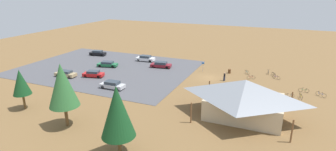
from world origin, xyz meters
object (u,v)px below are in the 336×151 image
object	(u,v)px
pine_mideast	(21,82)
bicycle_teal_trailside	(247,72)
bicycle_silver_back_row	(268,72)
bicycle_blue_yard_center	(321,94)
car_tan_front_row	(66,74)
bicycle_purple_yard_front	(276,77)
visitor_at_bikes	(224,76)
car_green_aisle_side	(107,64)
lot_sign	(203,65)
car_silver_inner_stall	(112,85)
car_black_by_curb	(98,53)
pine_west	(62,85)
bicycle_orange_near_sign	(300,105)
bicycle_green_edge_north	(304,90)
bicycle_white_edge_south	(289,96)
pine_midwest	(117,112)
car_maroon_end_stall	(161,65)
car_white_back_corner	(145,58)
bike_pavilion	(245,96)
bicycle_red_lone_west	(251,77)
bicycle_black_mid_cluster	(273,74)
trash_bin	(229,71)
bicycle_yellow_near_porch	(301,96)

from	to	relation	value
pine_mideast	bicycle_teal_trailside	xyz separation A→B (m)	(-29.03, -31.17, -3.93)
bicycle_silver_back_row	bicycle_blue_yard_center	xyz separation A→B (m)	(-9.10, 9.85, 0.01)
car_tan_front_row	bicycle_silver_back_row	bearing A→B (deg)	-154.11
bicycle_purple_yard_front	visitor_at_bikes	bearing A→B (deg)	28.64
car_tan_front_row	car_green_aisle_side	size ratio (longest dim) A/B	0.93
lot_sign	car_silver_inner_stall	xyz separation A→B (m)	(12.30, 16.73, -0.67)
car_black_by_curb	car_silver_inner_stall	bearing A→B (deg)	132.66
pine_west	bicycle_silver_back_row	size ratio (longest dim) A/B	5.15
bicycle_orange_near_sign	bicycle_green_edge_north	size ratio (longest dim) A/B	0.95
bicycle_blue_yard_center	visitor_at_bikes	bearing A→B (deg)	-5.79
bicycle_purple_yard_front	bicycle_white_edge_south	xyz separation A→B (m)	(-2.33, 9.67, -0.00)
pine_midwest	car_maroon_end_stall	world-z (taller)	pine_midwest
car_tan_front_row	car_white_back_corner	bearing A→B (deg)	-118.35
bike_pavilion	car_white_back_corner	distance (m)	34.57
bicycle_red_lone_west	pine_mideast	bearing A→B (deg)	42.88
car_black_by_curb	visitor_at_bikes	distance (m)	36.63
bicycle_silver_back_row	car_silver_inner_stall	world-z (taller)	car_silver_inner_stall
bicycle_black_mid_cluster	car_tan_front_row	size ratio (longest dim) A/B	0.35
bicycle_purple_yard_front	car_tan_front_row	bearing A→B (deg)	21.37
bicycle_green_edge_north	car_white_back_corner	distance (m)	36.37
car_silver_inner_stall	car_tan_front_row	bearing A→B (deg)	-8.35
bicycle_purple_yard_front	visitor_at_bikes	world-z (taller)	visitor_at_bikes
car_green_aisle_side	car_silver_inner_stall	bearing A→B (deg)	128.62
pine_midwest	bicycle_black_mid_cluster	size ratio (longest dim) A/B	5.09
bicycle_red_lone_west	bicycle_purple_yard_front	world-z (taller)	bicycle_red_lone_west
trash_bin	car_maroon_end_stall	bearing A→B (deg)	7.43
car_tan_front_row	car_green_aisle_side	bearing A→B (deg)	-110.63
bike_pavilion	bicycle_purple_yard_front	bearing A→B (deg)	-100.83
lot_sign	car_tan_front_row	xyz separation A→B (m)	(25.08, 14.85, -0.69)
car_green_aisle_side	pine_midwest	bearing A→B (deg)	127.33
car_maroon_end_stall	pine_midwest	bearing A→B (deg)	106.70
bicycle_red_lone_west	car_green_aisle_side	bearing A→B (deg)	7.32
lot_sign	bicycle_purple_yard_front	size ratio (longest dim) A/B	1.47
bicycle_red_lone_west	car_black_by_curb	xyz separation A→B (m)	(40.74, -3.93, 0.37)
pine_midwest	bicycle_red_lone_west	size ratio (longest dim) A/B	5.21
bicycle_orange_near_sign	visitor_at_bikes	size ratio (longest dim) A/B	0.96
trash_bin	bicycle_teal_trailside	world-z (taller)	trash_bin
bicycle_black_mid_cluster	bicycle_blue_yard_center	xyz separation A→B (m)	(-7.99, 8.61, 0.01)
bicycle_silver_back_row	car_silver_inner_stall	size ratio (longest dim) A/B	0.37
car_white_back_corner	pine_midwest	bearing A→B (deg)	113.44
bicycle_yellow_near_porch	bicycle_white_edge_south	xyz separation A→B (m)	(1.86, 0.54, -0.00)
bicycle_yellow_near_porch	car_tan_front_row	xyz separation A→B (m)	(44.43, 6.62, 0.33)
car_green_aisle_side	bicycle_yellow_near_porch	bearing A→B (deg)	175.83
bicycle_yellow_near_porch	bicycle_purple_yard_front	size ratio (longest dim) A/B	1.10
car_tan_front_row	car_maroon_end_stall	world-z (taller)	car_maroon_end_stall
bicycle_red_lone_west	car_silver_inner_stall	xyz separation A→B (m)	(22.77, 15.58, 0.37)
visitor_at_bikes	bicycle_white_edge_south	bearing A→B (deg)	159.22
car_green_aisle_side	visitor_at_bikes	size ratio (longest dim) A/B	2.84
pine_mideast	car_black_by_curb	world-z (taller)	pine_mideast
bike_pavilion	car_green_aisle_side	xyz separation A→B (m)	(32.88, -13.49, -2.47)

